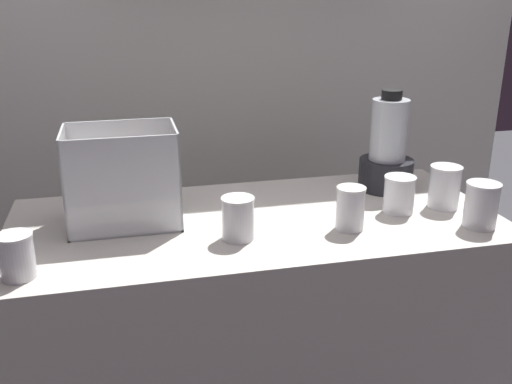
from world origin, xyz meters
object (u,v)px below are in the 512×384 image
(juice_cup_beet_middle, at_px, (350,211))
(juice_cup_pomegranate_far_right, at_px, (444,189))
(blender_pitcher, at_px, (387,152))
(juice_cup_carrot_left, at_px, (238,220))
(juice_cup_beet_right, at_px, (399,196))
(carrot_display_bin, at_px, (124,194))
(juice_cup_pomegranate_rightmost, at_px, (481,208))
(juice_cup_beet_far_left, at_px, (17,259))

(juice_cup_beet_middle, xyz_separation_m, juice_cup_pomegranate_far_right, (0.34, 0.09, 0.01))
(blender_pitcher, bearing_deg, juice_cup_carrot_left, -152.96)
(blender_pitcher, bearing_deg, juice_cup_beet_right, -104.70)
(juice_cup_carrot_left, distance_m, juice_cup_beet_right, 0.51)
(blender_pitcher, bearing_deg, carrot_display_bin, -173.01)
(juice_cup_beet_right, bearing_deg, blender_pitcher, 75.30)
(juice_cup_beet_right, relative_size, juice_cup_pomegranate_rightmost, 0.86)
(carrot_display_bin, height_order, juice_cup_beet_middle, carrot_display_bin)
(blender_pitcher, xyz_separation_m, juice_cup_pomegranate_far_right, (0.10, -0.20, -0.07))
(carrot_display_bin, distance_m, juice_cup_beet_right, 0.79)
(juice_cup_pomegranate_far_right, xyz_separation_m, juice_cup_pomegranate_rightmost, (0.02, -0.16, -0.00))
(blender_pitcher, distance_m, juice_cup_beet_right, 0.22)
(juice_cup_carrot_left, height_order, juice_cup_pomegranate_far_right, juice_cup_pomegranate_far_right)
(carrot_display_bin, bearing_deg, juice_cup_beet_right, -7.25)
(juice_cup_pomegranate_rightmost, bearing_deg, blender_pitcher, 108.08)
(juice_cup_beet_right, xyz_separation_m, juice_cup_pomegranate_rightmost, (0.17, -0.15, 0.01))
(juice_cup_pomegranate_far_right, relative_size, juice_cup_pomegranate_rightmost, 1.01)
(juice_cup_beet_far_left, bearing_deg, juice_cup_carrot_left, 10.15)
(juice_cup_beet_far_left, relative_size, juice_cup_beet_right, 0.97)
(juice_cup_beet_far_left, bearing_deg, juice_cup_beet_right, 9.59)
(carrot_display_bin, xyz_separation_m, blender_pitcher, (0.84, 0.10, 0.04))
(blender_pitcher, xyz_separation_m, juice_cup_beet_middle, (-0.24, -0.29, -0.07))
(juice_cup_carrot_left, relative_size, juice_cup_pomegranate_far_right, 0.90)
(blender_pitcher, xyz_separation_m, juice_cup_beet_far_left, (-1.08, -0.38, -0.08))
(juice_cup_beet_far_left, bearing_deg, juice_cup_pomegranate_far_right, 8.65)
(carrot_display_bin, distance_m, blender_pitcher, 0.85)
(blender_pitcher, relative_size, juice_cup_beet_far_left, 3.05)
(juice_cup_beet_middle, relative_size, juice_cup_pomegranate_far_right, 0.94)
(carrot_display_bin, xyz_separation_m, juice_cup_beet_middle, (0.60, -0.19, -0.03))
(juice_cup_beet_right, bearing_deg, juice_cup_beet_far_left, -170.41)
(blender_pitcher, relative_size, juice_cup_carrot_left, 2.82)
(juice_cup_pomegranate_rightmost, bearing_deg, juice_cup_pomegranate_far_right, 97.06)
(blender_pitcher, xyz_separation_m, juice_cup_beet_right, (-0.05, -0.20, -0.07))
(blender_pitcher, bearing_deg, juice_cup_beet_middle, -129.87)
(juice_cup_pomegranate_far_right, bearing_deg, juice_cup_pomegranate_rightmost, -82.94)
(juice_cup_beet_middle, bearing_deg, juice_cup_beet_far_left, -174.03)
(carrot_display_bin, xyz_separation_m, juice_cup_pomegranate_rightmost, (0.96, -0.25, -0.03))
(carrot_display_bin, height_order, juice_cup_beet_far_left, carrot_display_bin)
(carrot_display_bin, distance_m, juice_cup_beet_far_left, 0.37)
(juice_cup_carrot_left, bearing_deg, juice_cup_beet_middle, -1.32)
(juice_cup_beet_far_left, height_order, juice_cup_pomegranate_rightmost, juice_cup_pomegranate_rightmost)
(juice_cup_beet_far_left, xyz_separation_m, juice_cup_beet_right, (1.03, 0.17, 0.00))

